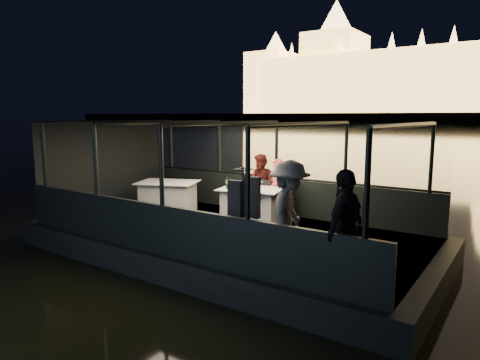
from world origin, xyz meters
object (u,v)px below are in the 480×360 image
Objects in this scene: person_woman_coral at (277,186)px; passenger_dark at (345,229)px; chair_port_right at (281,201)px; coat_stand at (243,211)px; person_man_maroon at (261,184)px; dining_table_central at (251,204)px; chair_port_left at (260,198)px; wine_bottle at (227,183)px; passenger_stripe at (289,217)px; dining_table_aft at (168,197)px.

passenger_dark is at bearing -29.57° from person_woman_coral.
coat_stand is at bearing -56.92° from chair_port_right.
coat_stand is 1.08× the size of person_man_maroon.
chair_port_left is (-0.04, 0.48, 0.06)m from dining_table_central.
coat_stand is 2.94m from wine_bottle.
passenger_stripe is (1.96, -3.04, 0.10)m from person_woman_coral.
chair_port_right is at bearing 17.46° from dining_table_aft.
chair_port_left is at bearing 95.19° from dining_table_central.
chair_port_left is at bearing -129.51° from passenger_dark.
person_woman_coral is at bearing 16.23° from passenger_stripe.
wine_bottle is (-0.40, -0.84, 0.47)m from chair_port_left.
person_man_maroon is 4.75m from passenger_dark.
chair_port_right reaches higher than chair_port_left.
dining_table_aft is 1.91m from wine_bottle.
person_man_maroon is (-1.68, 3.28, -0.15)m from coat_stand.
chair_port_left is 0.50m from person_woman_coral.
coat_stand is at bearing -53.28° from chair_port_left.
dining_table_aft is 2.42m from person_man_maroon.
chair_port_right is at bearing 38.98° from dining_table_central.
passenger_stripe is (2.24, -2.32, 0.47)m from dining_table_central.
dining_table_central is 0.48m from chair_port_left.
wine_bottle is (-0.71, -1.08, 0.17)m from person_woman_coral.
dining_table_central is 4.17m from passenger_dark.
passenger_dark is at bearing -31.76° from person_man_maroon.
person_man_maroon is at bearing 28.97° from dining_table_aft.
passenger_stripe reaches higher than person_man_maroon.
person_woman_coral is at bearing 11.89° from person_man_maroon.
passenger_dark reaches higher than person_woman_coral.
dining_table_central is 0.78m from wine_bottle.
dining_table_central is 2.31m from dining_table_aft.
wine_bottle is at bearing -105.24° from person_woman_coral.
coat_stand is 1.75m from passenger_dark.
passenger_dark is (3.44, -3.28, 0.10)m from person_man_maroon.
dining_table_aft is at bearing 150.66° from coat_stand.
passenger_stripe is 1.02× the size of passenger_dark.
wine_bottle is at bearing -140.36° from dining_table_central.
person_man_maroon reaches higher than chair_port_left.
passenger_dark reaches higher than dining_table_aft.
coat_stand is (3.78, -2.12, 0.51)m from dining_table_aft.
wine_bottle is (-1.95, 2.20, 0.02)m from coat_stand.
dining_table_aft is 1.04× the size of person_woman_coral.
chair_port_right is at bearing 39.27° from wine_bottle.
wine_bottle reaches higher than dining_table_central.
wine_bottle is at bearing -125.18° from chair_port_right.
coat_stand reaches higher than person_man_maroon.
dining_table_central is 0.96× the size of person_man_maroon.
chair_port_left is 0.93× the size of chair_port_right.
coat_stand is at bearing 91.68° from passenger_stripe.
passenger_dark reaches higher than dining_table_central.
dining_table_central is 0.82× the size of passenger_stripe.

